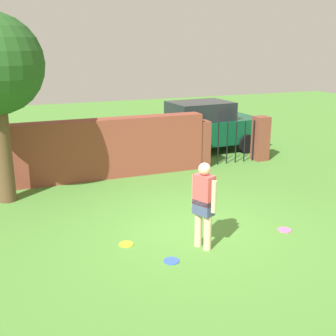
{
  "coord_description": "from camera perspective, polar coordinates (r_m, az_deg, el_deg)",
  "views": [
    {
      "loc": [
        -3.39,
        -7.07,
        3.63
      ],
      "look_at": [
        -0.07,
        1.24,
        1.0
      ],
      "focal_mm": 45.79,
      "sensor_mm": 36.0,
      "label": 1
    }
  ],
  "objects": [
    {
      "name": "car",
      "position": [
        14.69,
        4.26,
        5.46
      ],
      "size": [
        4.31,
        2.16,
        1.72
      ],
      "rotation": [
        0.0,
        0.0,
        0.07
      ],
      "color": "#0C4C2D",
      "rests_on": "ground"
    },
    {
      "name": "person",
      "position": [
        7.68,
        4.77,
        -4.51
      ],
      "size": [
        0.35,
        0.5,
        1.62
      ],
      "rotation": [
        0.0,
        0.0,
        -1.16
      ],
      "color": "beige",
      "rests_on": "ground"
    },
    {
      "name": "brick_wall",
      "position": [
        11.78,
        -11.89,
        2.23
      ],
      "size": [
        7.17,
        0.5,
        1.65
      ],
      "primitive_type": "cube",
      "color": "brown",
      "rests_on": "ground"
    },
    {
      "name": "frisbee_blue",
      "position": [
        7.55,
        0.47,
        -12.26
      ],
      "size": [
        0.27,
        0.27,
        0.02
      ],
      "primitive_type": "cylinder",
      "color": "blue",
      "rests_on": "ground"
    },
    {
      "name": "ground_plane",
      "position": [
        8.64,
        3.54,
        -8.49
      ],
      "size": [
        40.0,
        40.0,
        0.0
      ],
      "primitive_type": "plane",
      "color": "#4C8433"
    },
    {
      "name": "frisbee_yellow",
      "position": [
        8.15,
        -5.58,
        -10.07
      ],
      "size": [
        0.27,
        0.27,
        0.02
      ],
      "primitive_type": "cylinder",
      "color": "yellow",
      "rests_on": "ground"
    },
    {
      "name": "fence_gate",
      "position": [
        13.4,
        8.47,
        3.56
      ],
      "size": [
        2.54,
        0.44,
        1.4
      ],
      "color": "brown",
      "rests_on": "ground"
    },
    {
      "name": "frisbee_pink",
      "position": [
        9.0,
        15.25,
        -7.97
      ],
      "size": [
        0.27,
        0.27,
        0.02
      ],
      "primitive_type": "cylinder",
      "color": "pink",
      "rests_on": "ground"
    }
  ]
}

